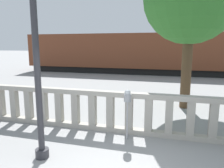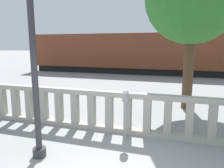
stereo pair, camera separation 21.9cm
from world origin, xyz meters
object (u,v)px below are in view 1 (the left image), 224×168
(lamppost, at_px, (33,2))
(train_near, at_px, (157,53))
(parking_meter, at_px, (127,99))
(train_far, at_px, (174,51))

(lamppost, distance_m, train_near, 15.55)
(lamppost, xyz_separation_m, train_near, (1.35, 15.42, -1.51))
(parking_meter, distance_m, train_near, 13.94)
(lamppost, relative_size, train_near, 0.23)
(train_near, xyz_separation_m, train_far, (1.38, 10.12, -0.11))
(parking_meter, xyz_separation_m, train_near, (-0.27, 13.91, 0.72))
(lamppost, height_order, train_far, lamppost)
(lamppost, height_order, train_near, lamppost)
(parking_meter, height_order, train_far, train_far)
(train_near, bearing_deg, train_far, 82.23)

